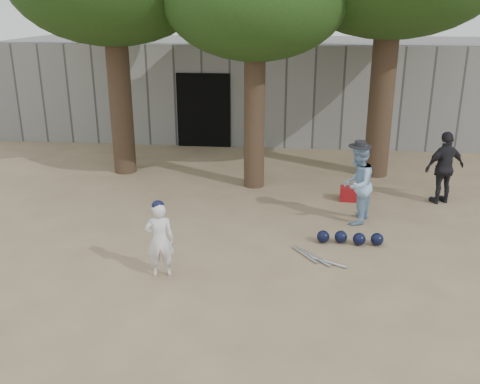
# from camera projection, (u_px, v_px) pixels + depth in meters

# --- Properties ---
(ground) EXTENTS (70.00, 70.00, 0.00)m
(ground) POSITION_uv_depth(u_px,v_px,m) (198.00, 264.00, 8.91)
(ground) COLOR #937C5E
(ground) RESTS_ON ground
(boy_player) EXTENTS (0.51, 0.40, 1.23)m
(boy_player) POSITION_uv_depth(u_px,v_px,m) (160.00, 240.00, 8.35)
(boy_player) COLOR white
(boy_player) RESTS_ON ground
(spectator_blue) EXTENTS (0.84, 0.93, 1.59)m
(spectator_blue) POSITION_uv_depth(u_px,v_px,m) (357.00, 184.00, 10.37)
(spectator_blue) COLOR #8CB3D8
(spectator_blue) RESTS_ON ground
(spectator_dark) EXTENTS (1.00, 0.71, 1.58)m
(spectator_dark) POSITION_uv_depth(u_px,v_px,m) (445.00, 168.00, 11.44)
(spectator_dark) COLOR black
(spectator_dark) RESTS_ON ground
(red_bag) EXTENTS (0.44, 0.34, 0.30)m
(red_bag) POSITION_uv_depth(u_px,v_px,m) (350.00, 194.00, 11.78)
(red_bag) COLOR maroon
(red_bag) RESTS_ON ground
(back_building) EXTENTS (16.00, 5.24, 3.00)m
(back_building) POSITION_uv_depth(u_px,v_px,m) (251.00, 86.00, 18.11)
(back_building) COLOR gray
(back_building) RESTS_ON ground
(helmet_row) EXTENTS (1.19, 0.29, 0.23)m
(helmet_row) POSITION_uv_depth(u_px,v_px,m) (350.00, 238.00, 9.63)
(helmet_row) COLOR black
(helmet_row) RESTS_ON ground
(bat_pile) EXTENTS (0.91, 0.75, 0.06)m
(bat_pile) POSITION_uv_depth(u_px,v_px,m) (316.00, 258.00, 9.06)
(bat_pile) COLOR #B5B6BD
(bat_pile) RESTS_ON ground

